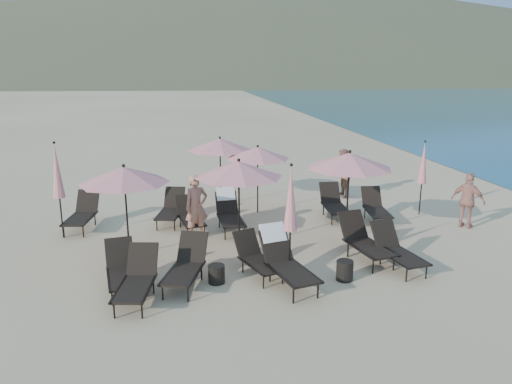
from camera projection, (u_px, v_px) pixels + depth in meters
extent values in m
plane|color=#D6BA8C|center=(301.00, 275.00, 11.58)|extent=(800.00, 800.00, 0.00)
cone|color=brown|center=(265.00, 22.00, 300.33)|extent=(690.00, 690.00, 55.00)
cone|color=brown|center=(435.00, 44.00, 354.66)|extent=(280.00, 280.00, 32.00)
cube|color=beige|center=(9.00, 17.00, 226.06)|extent=(22.00, 18.00, 48.00)
cube|color=beige|center=(87.00, 36.00, 293.53)|extent=(18.00, 16.00, 38.00)
cube|color=black|center=(123.00, 278.00, 10.57)|extent=(0.77, 1.25, 0.05)
cube|color=black|center=(119.00, 253.00, 11.22)|extent=(0.67, 0.53, 0.61)
cylinder|color=black|center=(112.00, 298.00, 10.08)|extent=(0.04, 0.04, 0.33)
cylinder|color=black|center=(110.00, 278.00, 11.01)|extent=(0.04, 0.04, 0.33)
cylinder|color=black|center=(138.00, 294.00, 10.24)|extent=(0.04, 0.04, 0.33)
cylinder|color=black|center=(133.00, 275.00, 11.17)|extent=(0.04, 0.04, 0.33)
cube|color=black|center=(108.00, 279.00, 10.52)|extent=(0.22, 1.32, 0.04)
cube|color=black|center=(137.00, 275.00, 10.70)|extent=(0.22, 1.32, 0.04)
cube|color=black|center=(134.00, 289.00, 10.03)|extent=(0.87, 1.34, 0.05)
cube|color=black|center=(143.00, 259.00, 10.75)|extent=(0.72, 0.58, 0.64)
cylinder|color=black|center=(114.00, 310.00, 9.58)|extent=(0.04, 0.04, 0.35)
cylinder|color=black|center=(128.00, 286.00, 10.61)|extent=(0.04, 0.04, 0.35)
cylinder|color=black|center=(142.00, 310.00, 9.57)|extent=(0.04, 0.04, 0.35)
cylinder|color=black|center=(153.00, 286.00, 10.60)|extent=(0.04, 0.04, 0.35)
cube|color=black|center=(119.00, 288.00, 10.08)|extent=(0.31, 1.38, 0.04)
cube|color=black|center=(150.00, 288.00, 10.07)|extent=(0.31, 1.38, 0.04)
cube|color=black|center=(182.00, 274.00, 10.72)|extent=(1.03, 1.40, 0.05)
cube|color=black|center=(193.00, 247.00, 11.45)|extent=(0.77, 0.66, 0.64)
cylinder|color=black|center=(163.00, 292.00, 10.31)|extent=(0.04, 0.04, 0.35)
cylinder|color=black|center=(178.00, 271.00, 11.34)|extent=(0.04, 0.04, 0.35)
cylinder|color=black|center=(188.00, 294.00, 10.23)|extent=(0.04, 0.04, 0.35)
cylinder|color=black|center=(201.00, 273.00, 11.26)|extent=(0.04, 0.04, 0.35)
cube|color=black|center=(169.00, 272.00, 10.82)|extent=(0.51, 1.34, 0.04)
cube|color=black|center=(197.00, 274.00, 10.72)|extent=(0.51, 1.34, 0.04)
cube|color=black|center=(294.00, 273.00, 10.72)|extent=(0.96, 1.44, 0.06)
cube|color=black|center=(276.00, 246.00, 11.42)|extent=(0.78, 0.64, 0.68)
cylinder|color=black|center=(293.00, 295.00, 10.17)|extent=(0.04, 0.04, 0.38)
cylinder|color=black|center=(270.00, 274.00, 11.18)|extent=(0.04, 0.04, 0.38)
cylinder|color=black|center=(318.00, 290.00, 10.39)|extent=(0.04, 0.04, 0.38)
cylinder|color=black|center=(293.00, 270.00, 11.40)|extent=(0.04, 0.04, 0.38)
cube|color=black|center=(279.00, 274.00, 10.64)|extent=(0.38, 1.46, 0.04)
cube|color=black|center=(306.00, 269.00, 10.89)|extent=(0.38, 1.46, 0.04)
cube|color=white|center=(273.00, 233.00, 11.50)|extent=(0.65, 0.44, 0.41)
cube|color=black|center=(404.00, 257.00, 11.67)|extent=(0.81, 1.31, 0.05)
cube|color=black|center=(385.00, 234.00, 12.34)|extent=(0.69, 0.55, 0.63)
cylinder|color=black|center=(406.00, 275.00, 11.16)|extent=(0.04, 0.04, 0.35)
cylinder|color=black|center=(380.00, 258.00, 12.12)|extent=(0.04, 0.04, 0.35)
cylinder|color=black|center=(426.00, 272.00, 11.33)|extent=(0.04, 0.04, 0.35)
cylinder|color=black|center=(399.00, 255.00, 12.29)|extent=(0.04, 0.04, 0.35)
cube|color=black|center=(391.00, 258.00, 11.61)|extent=(0.25, 1.37, 0.04)
cube|color=black|center=(413.00, 255.00, 11.81)|extent=(0.25, 1.37, 0.04)
cube|color=black|center=(371.00, 249.00, 12.13)|extent=(0.90, 1.42, 0.06)
cube|color=black|center=(353.00, 225.00, 12.85)|extent=(0.76, 0.61, 0.68)
cylinder|color=black|center=(373.00, 266.00, 11.59)|extent=(0.04, 0.04, 0.37)
cylinder|color=black|center=(348.00, 249.00, 12.62)|extent=(0.04, 0.04, 0.37)
cylinder|color=black|center=(394.00, 263.00, 11.78)|extent=(0.04, 0.04, 0.37)
cylinder|color=black|center=(367.00, 247.00, 12.81)|extent=(0.04, 0.04, 0.37)
cube|color=black|center=(358.00, 249.00, 12.07)|extent=(0.30, 1.47, 0.04)
cube|color=black|center=(381.00, 246.00, 12.29)|extent=(0.30, 1.47, 0.04)
cube|color=black|center=(79.00, 219.00, 14.43)|extent=(0.86, 1.35, 0.05)
cube|color=black|center=(88.00, 201.00, 15.17)|extent=(0.72, 0.58, 0.65)
cylinder|color=black|center=(64.00, 231.00, 13.98)|extent=(0.04, 0.04, 0.36)
cylinder|color=black|center=(77.00, 220.00, 15.02)|extent=(0.04, 0.04, 0.36)
cylinder|color=black|center=(83.00, 231.00, 13.98)|extent=(0.04, 0.04, 0.36)
cylinder|color=black|center=(95.00, 220.00, 15.02)|extent=(0.04, 0.04, 0.36)
cube|color=black|center=(69.00, 218.00, 14.48)|extent=(0.29, 1.40, 0.04)
cube|color=black|center=(91.00, 218.00, 14.48)|extent=(0.29, 1.40, 0.04)
cube|color=black|center=(169.00, 214.00, 14.97)|extent=(0.89, 1.32, 0.05)
cube|color=black|center=(175.00, 197.00, 15.67)|extent=(0.71, 0.59, 0.62)
cylinder|color=black|center=(157.00, 225.00, 14.54)|extent=(0.04, 0.04, 0.34)
cylinder|color=black|center=(165.00, 214.00, 15.54)|extent=(0.04, 0.04, 0.34)
cylinder|color=black|center=(174.00, 225.00, 14.51)|extent=(0.04, 0.04, 0.34)
cylinder|color=black|center=(182.00, 215.00, 15.51)|extent=(0.04, 0.04, 0.34)
cube|color=black|center=(160.00, 213.00, 15.03)|extent=(0.36, 1.33, 0.04)
cube|color=black|center=(179.00, 213.00, 14.99)|extent=(0.36, 1.33, 0.04)
cube|color=black|center=(192.00, 221.00, 14.38)|extent=(0.77, 1.21, 0.05)
cube|color=black|center=(186.00, 205.00, 15.00)|extent=(0.65, 0.52, 0.58)
cylinder|color=black|center=(188.00, 233.00, 13.92)|extent=(0.03, 0.03, 0.32)
cylinder|color=black|center=(180.00, 223.00, 14.79)|extent=(0.03, 0.03, 0.32)
cylinder|color=black|center=(205.00, 231.00, 14.08)|extent=(0.03, 0.03, 0.32)
cylinder|color=black|center=(196.00, 221.00, 14.96)|extent=(0.03, 0.03, 0.32)
cube|color=black|center=(182.00, 221.00, 14.33)|extent=(0.26, 1.25, 0.04)
cube|color=black|center=(201.00, 219.00, 14.52)|extent=(0.26, 1.25, 0.04)
cube|color=black|center=(231.00, 221.00, 14.29)|extent=(0.69, 1.27, 0.05)
cube|color=black|center=(227.00, 203.00, 15.00)|extent=(0.66, 0.49, 0.64)
cylinder|color=black|center=(225.00, 234.00, 13.79)|extent=(0.04, 0.04, 0.35)
cylinder|color=black|center=(219.00, 222.00, 14.80)|extent=(0.04, 0.04, 0.35)
cylinder|color=black|center=(244.00, 232.00, 13.91)|extent=(0.04, 0.04, 0.35)
cylinder|color=black|center=(237.00, 221.00, 14.91)|extent=(0.04, 0.04, 0.35)
cube|color=black|center=(220.00, 221.00, 14.27)|extent=(0.09, 1.40, 0.04)
cube|color=black|center=(242.00, 219.00, 14.40)|extent=(0.09, 1.40, 0.04)
cube|color=white|center=(226.00, 194.00, 15.08)|extent=(0.57, 0.31, 0.39)
cube|color=black|center=(336.00, 209.00, 15.48)|extent=(0.72, 1.27, 0.05)
cube|color=black|center=(330.00, 193.00, 16.20)|extent=(0.67, 0.51, 0.64)
cylinder|color=black|center=(332.00, 220.00, 15.00)|extent=(0.04, 0.04, 0.35)
cylinder|color=black|center=(323.00, 210.00, 16.02)|extent=(0.04, 0.04, 0.35)
cylinder|color=black|center=(349.00, 219.00, 15.06)|extent=(0.04, 0.04, 0.35)
cylinder|color=black|center=(340.00, 209.00, 16.08)|extent=(0.04, 0.04, 0.35)
cube|color=black|center=(326.00, 208.00, 15.49)|extent=(0.14, 1.39, 0.04)
cube|color=black|center=(345.00, 208.00, 15.56)|extent=(0.14, 1.39, 0.04)
cube|color=black|center=(378.00, 212.00, 15.16)|extent=(0.76, 1.25, 0.05)
cube|color=black|center=(371.00, 196.00, 15.85)|extent=(0.66, 0.52, 0.61)
cylinder|color=black|center=(374.00, 223.00, 14.72)|extent=(0.04, 0.04, 0.33)
cylinder|color=black|center=(365.00, 213.00, 15.69)|extent=(0.04, 0.04, 0.33)
cylinder|color=black|center=(391.00, 223.00, 14.74)|extent=(0.04, 0.04, 0.33)
cylinder|color=black|center=(381.00, 213.00, 15.72)|extent=(0.04, 0.04, 0.33)
cube|color=black|center=(368.00, 212.00, 15.19)|extent=(0.21, 1.32, 0.04)
cube|color=black|center=(387.00, 212.00, 15.22)|extent=(0.21, 1.32, 0.04)
cube|color=black|center=(262.00, 265.00, 11.30)|extent=(0.91, 1.25, 0.05)
cube|color=black|center=(247.00, 243.00, 11.87)|extent=(0.69, 0.59, 0.58)
cylinder|color=black|center=(263.00, 282.00, 10.84)|extent=(0.03, 0.03, 0.32)
cylinder|color=black|center=(243.00, 266.00, 11.65)|extent=(0.03, 0.03, 0.32)
cylinder|color=black|center=(282.00, 277.00, 11.06)|extent=(0.03, 0.03, 0.32)
cylinder|color=black|center=(261.00, 262.00, 11.88)|extent=(0.03, 0.03, 0.32)
cube|color=black|center=(251.00, 266.00, 11.21)|extent=(0.44, 1.21, 0.04)
cube|color=black|center=(272.00, 261.00, 11.47)|extent=(0.44, 1.21, 0.04)
cylinder|color=black|center=(127.00, 214.00, 12.42)|extent=(0.05, 0.05, 2.22)
cone|color=pink|center=(124.00, 175.00, 12.17)|extent=(2.22, 2.22, 0.40)
sphere|color=black|center=(123.00, 166.00, 12.11)|extent=(0.08, 0.08, 0.08)
cylinder|color=black|center=(239.00, 208.00, 12.90)|extent=(0.05, 0.05, 2.26)
cone|color=pink|center=(239.00, 169.00, 12.63)|extent=(2.26, 2.26, 0.41)
sphere|color=black|center=(239.00, 160.00, 12.57)|extent=(0.09, 0.09, 0.09)
cylinder|color=black|center=(348.00, 199.00, 13.58)|extent=(0.05, 0.05, 2.34)
cone|color=pink|center=(349.00, 161.00, 13.31)|extent=(2.34, 2.34, 0.42)
sphere|color=black|center=(350.00, 152.00, 13.25)|extent=(0.09, 0.09, 0.09)
cylinder|color=black|center=(220.00, 173.00, 16.98)|extent=(0.05, 0.05, 2.20)
cone|color=pink|center=(220.00, 144.00, 16.73)|extent=(2.20, 2.20, 0.40)
sphere|color=black|center=(220.00, 138.00, 16.67)|extent=(0.08, 0.08, 0.08)
cylinder|color=black|center=(258.00, 181.00, 16.09)|extent=(0.04, 0.04, 2.07)
cone|color=pink|center=(258.00, 153.00, 15.85)|extent=(2.07, 2.07, 0.38)
sphere|color=black|center=(258.00, 146.00, 15.80)|extent=(0.08, 0.08, 0.08)
cylinder|color=black|center=(290.00, 254.00, 11.30)|extent=(0.04, 0.04, 1.15)
cone|color=pink|center=(291.00, 199.00, 10.97)|extent=(0.31, 0.31, 1.46)
sphere|color=black|center=(291.00, 165.00, 10.77)|extent=(0.07, 0.07, 0.07)
cylinder|color=black|center=(420.00, 199.00, 16.01)|extent=(0.04, 0.04, 1.03)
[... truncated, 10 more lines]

